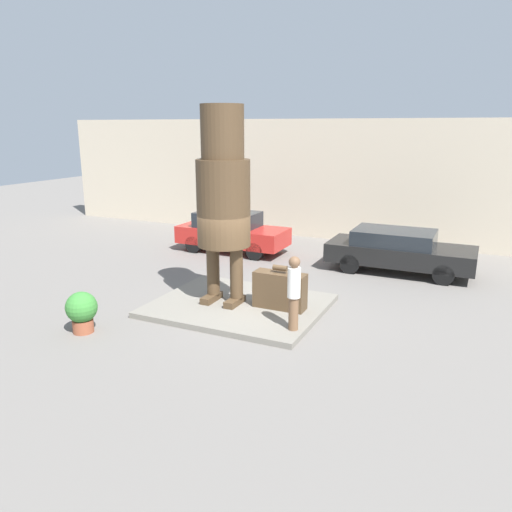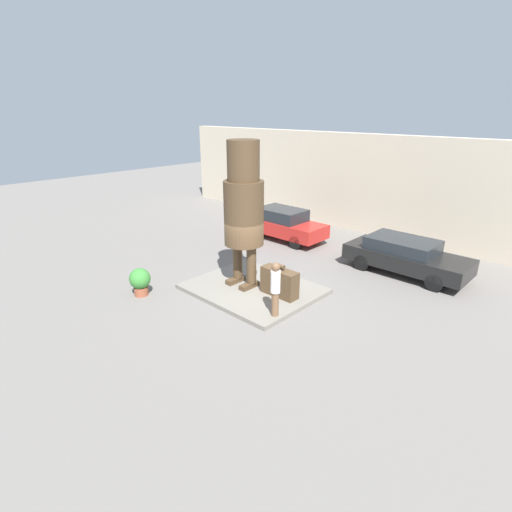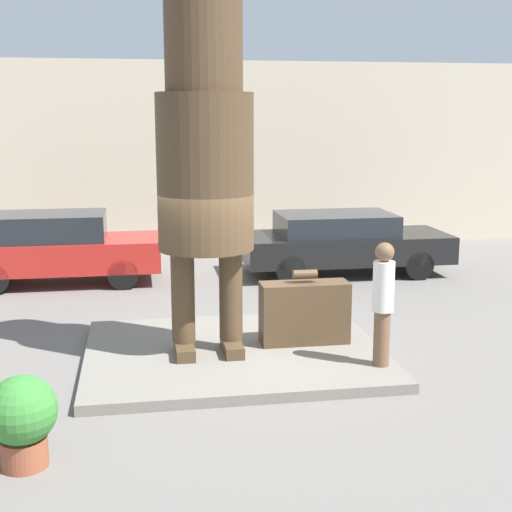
% 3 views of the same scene
% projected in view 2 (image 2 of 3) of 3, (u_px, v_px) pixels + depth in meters
% --- Properties ---
extents(ground_plane, '(60.00, 60.00, 0.00)m').
position_uv_depth(ground_plane, '(253.00, 290.00, 14.42)').
color(ground_plane, slate).
extents(pedestal, '(4.42, 3.62, 0.15)m').
position_uv_depth(pedestal, '(253.00, 289.00, 14.39)').
color(pedestal, slate).
rests_on(pedestal, ground_plane).
extents(building_backdrop, '(28.00, 0.60, 5.00)m').
position_uv_depth(building_backdrop, '(383.00, 187.00, 19.95)').
color(building_backdrop, beige).
rests_on(building_backdrop, ground_plane).
extents(statue_figure, '(1.38, 1.38, 5.10)m').
position_uv_depth(statue_figure, '(244.00, 204.00, 13.56)').
color(statue_figure, '#4C3823').
rests_on(statue_figure, pedestal).
extents(giant_suitcase, '(1.36, 0.48, 1.15)m').
position_uv_depth(giant_suitcase, '(279.00, 282.00, 13.58)').
color(giant_suitcase, '#4C3823').
rests_on(giant_suitcase, pedestal).
extents(tourist, '(0.30, 0.30, 1.76)m').
position_uv_depth(tourist, '(275.00, 287.00, 12.07)').
color(tourist, brown).
rests_on(tourist, pedestal).
extents(parked_car_red, '(4.19, 1.72, 1.54)m').
position_uv_depth(parked_car_red, '(284.00, 224.00, 19.79)').
color(parked_car_red, '#B2231E').
rests_on(parked_car_red, ground_plane).
extents(parked_car_black, '(4.69, 1.89, 1.41)m').
position_uv_depth(parked_car_black, '(405.00, 255.00, 15.67)').
color(parked_car_black, black).
rests_on(parked_car_black, ground_plane).
extents(planter_pot, '(0.73, 0.73, 0.99)m').
position_uv_depth(planter_pot, '(140.00, 281.00, 13.90)').
color(planter_pot, brown).
rests_on(planter_pot, ground_plane).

